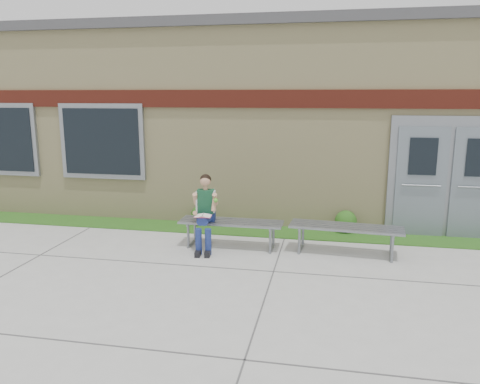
# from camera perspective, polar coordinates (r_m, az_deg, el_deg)

# --- Properties ---
(ground) EXTENTS (80.00, 80.00, 0.00)m
(ground) POSITION_cam_1_polar(r_m,az_deg,el_deg) (7.07, -4.60, -10.56)
(ground) COLOR #9E9E99
(ground) RESTS_ON ground
(grass_strip) EXTENTS (16.00, 0.80, 0.02)m
(grass_strip) POSITION_cam_1_polar(r_m,az_deg,el_deg) (9.45, -0.40, -4.62)
(grass_strip) COLOR #1D4D14
(grass_strip) RESTS_ON ground
(school_building) EXTENTS (16.20, 6.22, 4.20)m
(school_building) POSITION_cam_1_polar(r_m,az_deg,el_deg) (12.42, 2.68, 9.12)
(school_building) COLOR beige
(school_building) RESTS_ON ground
(bench_left) EXTENTS (1.84, 0.53, 0.48)m
(bench_left) POSITION_cam_1_polar(r_m,az_deg,el_deg) (8.36, -1.10, -4.28)
(bench_left) COLOR slate
(bench_left) RESTS_ON ground
(bench_right) EXTENTS (1.94, 0.69, 0.49)m
(bench_right) POSITION_cam_1_polar(r_m,az_deg,el_deg) (8.19, 12.77, -4.83)
(bench_right) COLOR slate
(bench_right) RESTS_ON ground
(girl) EXTENTS (0.48, 0.77, 1.32)m
(girl) POSITION_cam_1_polar(r_m,az_deg,el_deg) (8.18, -4.28, -2.24)
(girl) COLOR navy
(girl) RESTS_ON ground
(shrub_mid) EXTENTS (0.40, 0.40, 0.40)m
(shrub_mid) POSITION_cam_1_polar(r_m,az_deg,el_deg) (9.82, -4.84, -2.78)
(shrub_mid) COLOR #1D4D14
(shrub_mid) RESTS_ON grass_strip
(shrub_east) EXTENTS (0.43, 0.43, 0.43)m
(shrub_east) POSITION_cam_1_polar(r_m,az_deg,el_deg) (9.47, 12.77, -3.49)
(shrub_east) COLOR #1D4D14
(shrub_east) RESTS_ON grass_strip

